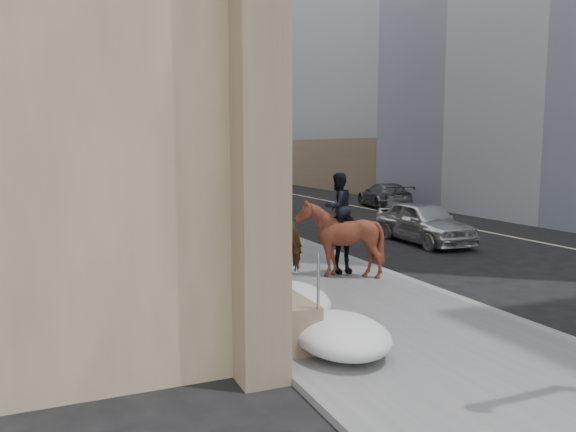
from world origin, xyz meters
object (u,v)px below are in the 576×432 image
at_px(mounted_horse_right, 339,234).
at_px(car_grey, 385,195).
at_px(pedestrian, 342,237).
at_px(car_silver, 424,222).
at_px(mounted_horse_left, 276,229).

relative_size(mounted_horse_right, car_grey, 0.55).
distance_m(pedestrian, car_silver, 6.24).
bearing_deg(car_grey, pedestrian, 66.68).
bearing_deg(mounted_horse_right, car_silver, -161.75).
bearing_deg(mounted_horse_right, pedestrian, -145.97).
height_order(mounted_horse_left, mounted_horse_right, same).
relative_size(mounted_horse_right, car_silver, 0.60).
bearing_deg(car_silver, pedestrian, -144.56).
relative_size(mounted_horse_right, pedestrian, 1.38).
height_order(mounted_horse_right, pedestrian, mounted_horse_right).
bearing_deg(mounted_horse_left, mounted_horse_right, 99.14).
distance_m(car_silver, car_grey, 11.70).
bearing_deg(mounted_horse_left, car_silver, 175.72).
bearing_deg(mounted_horse_left, car_grey, -154.80).
bearing_deg(car_grey, mounted_horse_left, 60.40).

